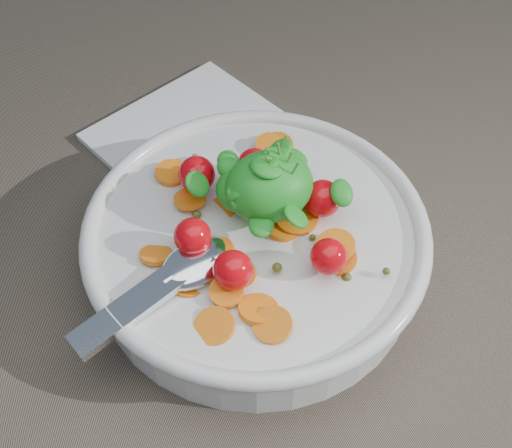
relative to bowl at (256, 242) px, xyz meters
name	(u,v)px	position (x,y,z in m)	size (l,w,h in m)	color
ground	(272,281)	(0.01, -0.02, -0.03)	(6.00, 6.00, 0.00)	#756754
bowl	(256,242)	(0.00, 0.00, 0.00)	(0.29, 0.27, 0.12)	silver
napkin	(193,134)	(0.00, 0.17, -0.03)	(0.17, 0.15, 0.01)	white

